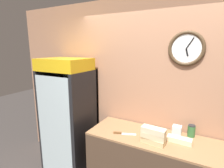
{
  "coord_description": "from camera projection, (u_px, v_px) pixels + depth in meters",
  "views": [
    {
      "loc": [
        0.48,
        -1.14,
        2.03
      ],
      "look_at": [
        -0.62,
        0.91,
        1.54
      ],
      "focal_mm": 28.0,
      "sensor_mm": 36.0,
      "label": 1
    }
  ],
  "objects": [
    {
      "name": "chefs_knife",
      "position": [
        121.0,
        133.0,
        2.25
      ],
      "size": [
        0.29,
        0.13,
        0.02
      ],
      "color": "silver",
      "rests_on": "prep_counter"
    },
    {
      "name": "napkin_dispenser",
      "position": [
        177.0,
        130.0,
        2.22
      ],
      "size": [
        0.11,
        0.09,
        0.12
      ],
      "color": "silver",
      "rests_on": "prep_counter"
    },
    {
      "name": "sandwich_flat_left",
      "position": [
        179.0,
        140.0,
        2.05
      ],
      "size": [
        0.28,
        0.11,
        0.06
      ],
      "color": "beige",
      "rests_on": "prep_counter"
    },
    {
      "name": "sandwich_stack_bottom",
      "position": [
        153.0,
        141.0,
        2.02
      ],
      "size": [
        0.28,
        0.14,
        0.06
      ],
      "color": "tan",
      "rests_on": "prep_counter"
    },
    {
      "name": "sandwich_stack_top",
      "position": [
        154.0,
        130.0,
        1.99
      ],
      "size": [
        0.28,
        0.13,
        0.06
      ],
      "color": "beige",
      "rests_on": "sandwich_stack_middle"
    },
    {
      "name": "sandwich_stack_middle",
      "position": [
        153.0,
        136.0,
        2.01
      ],
      "size": [
        0.28,
        0.12,
        0.06
      ],
      "color": "beige",
      "rests_on": "sandwich_stack_bottom"
    },
    {
      "name": "wall_back",
      "position": [
        162.0,
        97.0,
        2.39
      ],
      "size": [
        5.2,
        0.1,
        2.7
      ],
      "color": "#AD7A5B",
      "rests_on": "ground_plane"
    },
    {
      "name": "condiment_jar",
      "position": [
        191.0,
        131.0,
        2.17
      ],
      "size": [
        0.09,
        0.09,
        0.15
      ],
      "color": "#336B38",
      "rests_on": "prep_counter"
    },
    {
      "name": "beverage_cooler",
      "position": [
        70.0,
        111.0,
        2.81
      ],
      "size": [
        0.72,
        0.63,
        1.87
      ],
      "color": "black",
      "rests_on": "ground_plane"
    }
  ]
}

